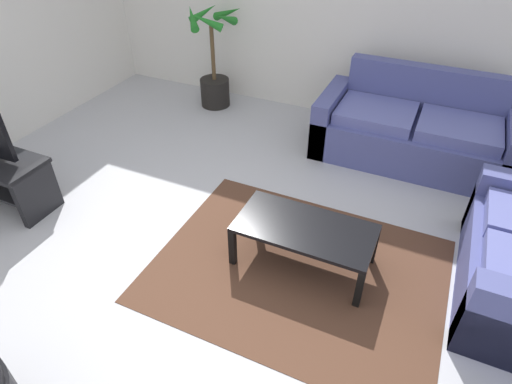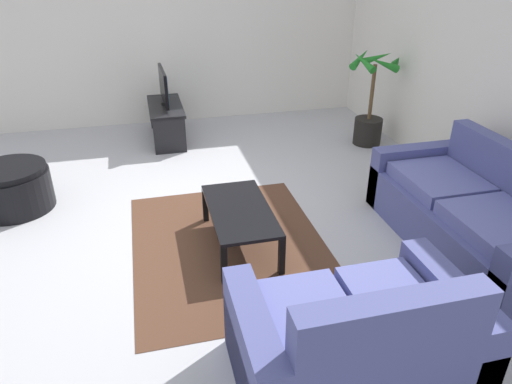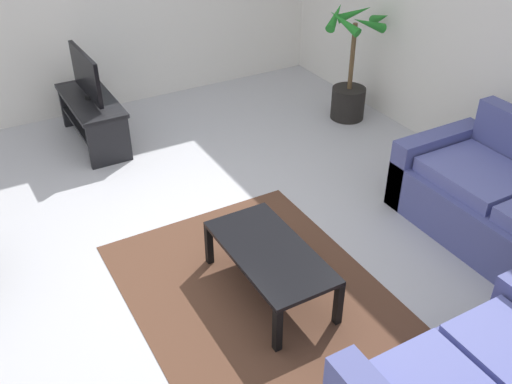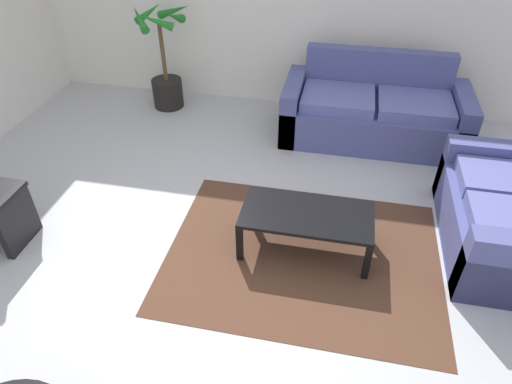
{
  "view_description": "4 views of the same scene",
  "coord_description": "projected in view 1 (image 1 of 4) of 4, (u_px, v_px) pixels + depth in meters",
  "views": [
    {
      "loc": [
        1.34,
        -2.0,
        2.52
      ],
      "look_at": [
        0.18,
        0.51,
        0.42
      ],
      "focal_mm": 30.1,
      "sensor_mm": 36.0,
      "label": 1
    },
    {
      "loc": [
        4.14,
        -0.38,
        2.37
      ],
      "look_at": [
        0.54,
        0.51,
        0.45
      ],
      "focal_mm": 32.81,
      "sensor_mm": 36.0,
      "label": 2
    },
    {
      "loc": [
        3.34,
        -1.29,
        2.91
      ],
      "look_at": [
        0.17,
        0.51,
        0.51
      ],
      "focal_mm": 40.71,
      "sensor_mm": 36.0,
      "label": 3
    },
    {
      "loc": [
        0.83,
        -2.42,
        2.69
      ],
      "look_at": [
        0.26,
        0.33,
        0.52
      ],
      "focal_mm": 31.83,
      "sensor_mm": 36.0,
      "label": 4
    }
  ],
  "objects": [
    {
      "name": "coffee_table",
      "position": [
        305.0,
        231.0,
        3.24
      ],
      "size": [
        1.04,
        0.52,
        0.37
      ],
      "color": "black",
      "rests_on": "ground"
    },
    {
      "name": "potted_palm",
      "position": [
        214.0,
        71.0,
        5.43
      ],
      "size": [
        0.71,
        0.72,
        1.27
      ],
      "color": "black",
      "rests_on": "ground"
    },
    {
      "name": "couch_main",
      "position": [
        414.0,
        133.0,
        4.49
      ],
      "size": [
        1.98,
        0.9,
        0.9
      ],
      "color": "#4C518C",
      "rests_on": "ground"
    },
    {
      "name": "ground_plane",
      "position": [
        208.0,
        264.0,
        3.42
      ],
      "size": [
        6.6,
        6.6,
        0.0
      ],
      "primitive_type": "plane",
      "color": "#B2B2B7"
    },
    {
      "name": "area_rug",
      "position": [
        298.0,
        270.0,
        3.36
      ],
      "size": [
        2.2,
        1.7,
        0.01
      ],
      "primitive_type": "cube",
      "color": "#513323",
      "rests_on": "ground"
    }
  ]
}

